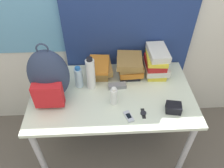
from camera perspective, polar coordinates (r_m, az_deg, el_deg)
wall_back at (r=1.92m, az=-0.90°, el=18.11°), size 6.00×0.06×2.50m
curtain_blue at (r=1.88m, az=4.64°, el=17.46°), size 1.13×0.04×2.50m
desk at (r=1.87m, az=-0.00°, el=-4.27°), size 1.33×0.77×0.77m
backpack at (r=1.70m, az=-16.19°, el=1.81°), size 0.31×0.27×0.49m
book_stack_left at (r=1.94m, az=-3.34°, el=4.10°), size 0.22×0.27×0.13m
book_stack_center at (r=1.93m, az=4.65°, el=4.80°), size 0.24×0.27×0.17m
book_stack_right at (r=1.96m, az=11.48°, el=5.64°), size 0.21×0.28×0.25m
water_bottle at (r=1.82m, az=-8.70°, el=1.73°), size 0.07×0.07×0.20m
sports_bottle at (r=1.77m, az=-5.60°, el=2.67°), size 0.07×0.07×0.30m
sunscreen_bottle at (r=1.67m, az=0.48°, el=-3.22°), size 0.05×0.05×0.16m
cell_phone at (r=1.63m, az=4.36°, el=-8.46°), size 0.08×0.11×0.02m
sunglasses_case at (r=1.84m, az=1.36°, el=-0.48°), size 0.15×0.07×0.04m
camera_pouch at (r=1.71m, az=15.78°, el=-6.00°), size 0.13×0.11×0.07m
wristwatch at (r=1.67m, az=8.18°, el=-7.57°), size 0.04×0.10×0.01m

